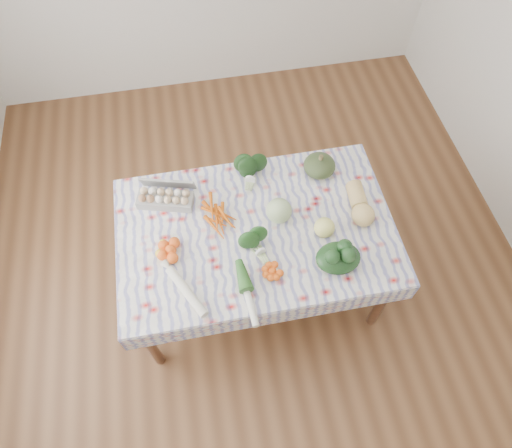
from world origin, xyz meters
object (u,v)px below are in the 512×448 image
object	(u,v)px
dining_table	(256,236)
butternut_squash	(360,203)
egg_carton	(165,199)
kabocha_squash	(319,166)
grapefruit	(324,228)
cabbage	(279,211)

from	to	relation	value
dining_table	butternut_squash	xyz separation A→B (m)	(0.64, 0.02, 0.15)
dining_table	butternut_squash	bearing A→B (deg)	1.95
egg_carton	dining_table	bearing A→B (deg)	-14.24
kabocha_squash	grapefruit	distance (m)	0.46
cabbage	butternut_squash	bearing A→B (deg)	-3.74
dining_table	kabocha_squash	bearing A→B (deg)	36.24
cabbage	butternut_squash	world-z (taller)	cabbage
cabbage	grapefruit	world-z (taller)	cabbage
butternut_squash	cabbage	bearing A→B (deg)	179.65
butternut_squash	grapefruit	size ratio (longest dim) A/B	2.42
dining_table	egg_carton	world-z (taller)	egg_carton
dining_table	kabocha_squash	distance (m)	0.61
egg_carton	butternut_squash	world-z (taller)	butternut_squash
egg_carton	cabbage	size ratio (longest dim) A/B	2.19
cabbage	grapefruit	distance (m)	0.28
butternut_squash	grapefruit	distance (m)	0.28
egg_carton	grapefruit	size ratio (longest dim) A/B	2.77
kabocha_squash	egg_carton	bearing A→B (deg)	-176.43
egg_carton	grapefruit	world-z (taller)	grapefruit
grapefruit	dining_table	bearing A→B (deg)	165.52
kabocha_squash	cabbage	world-z (taller)	cabbage
kabocha_squash	grapefruit	size ratio (longest dim) A/B	1.66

